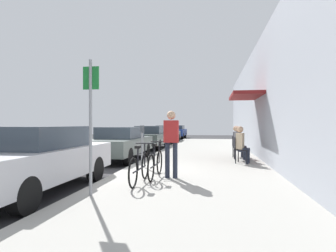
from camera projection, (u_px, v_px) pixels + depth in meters
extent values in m
plane|color=#2D2D30|center=(121.00, 174.00, 8.29)|extent=(60.00, 60.00, 0.00)
cube|color=#9E9B93|center=(200.00, 164.00, 9.90)|extent=(4.50, 32.00, 0.12)
cube|color=#999EA8|center=(271.00, 97.00, 9.50)|extent=(0.30, 32.00, 4.85)
cube|color=maroon|center=(245.00, 96.00, 10.97)|extent=(1.10, 2.80, 0.12)
cube|color=#B7B7BC|center=(34.00, 163.00, 5.99)|extent=(1.80, 4.40, 0.64)
cube|color=#333D47|center=(38.00, 137.00, 6.13)|extent=(1.48, 2.11, 0.47)
cylinder|color=black|center=(95.00, 169.00, 7.21)|extent=(0.22, 0.64, 0.64)
cylinder|color=black|center=(39.00, 167.00, 7.46)|extent=(0.22, 0.64, 0.64)
cylinder|color=black|center=(24.00, 196.00, 4.51)|extent=(0.22, 0.64, 0.64)
cube|color=#47514C|center=(120.00, 145.00, 11.46)|extent=(1.80, 4.40, 0.59)
cube|color=#333D47|center=(121.00, 133.00, 11.60)|extent=(1.48, 2.11, 0.46)
cylinder|color=black|center=(146.00, 150.00, 12.68)|extent=(0.22, 0.64, 0.64)
cylinder|color=black|center=(113.00, 149.00, 12.93)|extent=(0.22, 0.64, 0.64)
cylinder|color=black|center=(128.00, 157.00, 9.98)|extent=(0.22, 0.64, 0.64)
cylinder|color=black|center=(87.00, 156.00, 10.24)|extent=(0.22, 0.64, 0.64)
cube|color=#47514C|center=(150.00, 138.00, 16.94)|extent=(1.80, 4.40, 0.60)
cube|color=#333D47|center=(151.00, 130.00, 17.09)|extent=(1.48, 2.11, 0.45)
cylinder|color=black|center=(167.00, 142.00, 18.16)|extent=(0.22, 0.64, 0.64)
cylinder|color=black|center=(143.00, 142.00, 18.42)|extent=(0.22, 0.64, 0.64)
cylinder|color=black|center=(158.00, 145.00, 15.47)|extent=(0.22, 0.64, 0.64)
cylinder|color=black|center=(131.00, 145.00, 15.73)|extent=(0.22, 0.64, 0.64)
cube|color=#47514C|center=(167.00, 135.00, 22.93)|extent=(1.80, 4.40, 0.57)
cube|color=#333D47|center=(167.00, 128.00, 23.07)|extent=(1.48, 2.11, 0.49)
cylinder|color=black|center=(178.00, 138.00, 24.15)|extent=(0.22, 0.64, 0.64)
cylinder|color=black|center=(160.00, 137.00, 24.40)|extent=(0.22, 0.64, 0.64)
cylinder|color=black|center=(174.00, 139.00, 21.46)|extent=(0.22, 0.64, 0.64)
cylinder|color=black|center=(154.00, 139.00, 21.71)|extent=(0.22, 0.64, 0.64)
cube|color=navy|center=(176.00, 132.00, 28.89)|extent=(1.80, 4.40, 0.63)
cube|color=#333D47|center=(176.00, 127.00, 29.04)|extent=(1.48, 2.11, 0.40)
cylinder|color=black|center=(185.00, 135.00, 30.11)|extent=(0.22, 0.64, 0.64)
cylinder|color=black|center=(171.00, 135.00, 30.37)|extent=(0.22, 0.64, 0.64)
cylinder|color=black|center=(182.00, 136.00, 27.42)|extent=(0.22, 0.64, 0.64)
cylinder|color=black|center=(167.00, 136.00, 27.67)|extent=(0.22, 0.64, 0.64)
cylinder|color=slate|center=(142.00, 149.00, 8.96)|extent=(0.07, 0.07, 1.10)
cube|color=#383D42|center=(142.00, 129.00, 8.96)|extent=(0.12, 0.10, 0.22)
cylinder|color=gray|center=(91.00, 127.00, 5.32)|extent=(0.06, 0.06, 2.60)
cube|color=#19722D|center=(91.00, 78.00, 5.33)|extent=(0.32, 0.02, 0.44)
torus|color=black|center=(145.00, 166.00, 6.92)|extent=(0.04, 0.66, 0.66)
torus|color=black|center=(133.00, 173.00, 5.89)|extent=(0.04, 0.66, 0.66)
cylinder|color=black|center=(140.00, 169.00, 6.41)|extent=(0.04, 1.05, 0.04)
cylinder|color=black|center=(138.00, 159.00, 6.26)|extent=(0.04, 0.04, 0.50)
cube|color=black|center=(138.00, 147.00, 6.25)|extent=(0.10, 0.20, 0.06)
cylinder|color=black|center=(145.00, 155.00, 6.87)|extent=(0.03, 0.03, 0.56)
cylinder|color=black|center=(145.00, 143.00, 6.87)|extent=(0.46, 0.03, 0.03)
torus|color=black|center=(159.00, 162.00, 7.58)|extent=(0.04, 0.66, 0.66)
torus|color=black|center=(151.00, 168.00, 6.55)|extent=(0.04, 0.66, 0.66)
cylinder|color=black|center=(156.00, 165.00, 7.06)|extent=(0.04, 1.05, 0.04)
cylinder|color=black|center=(154.00, 156.00, 6.91)|extent=(0.04, 0.04, 0.50)
cube|color=black|center=(154.00, 145.00, 6.91)|extent=(0.10, 0.20, 0.06)
cylinder|color=black|center=(159.00, 152.00, 7.53)|extent=(0.03, 0.03, 0.56)
cylinder|color=black|center=(159.00, 142.00, 7.53)|extent=(0.46, 0.03, 0.03)
cylinder|color=black|center=(249.00, 157.00, 9.78)|extent=(0.04, 0.04, 0.45)
cylinder|color=black|center=(247.00, 158.00, 9.44)|extent=(0.04, 0.04, 0.45)
cylinder|color=black|center=(238.00, 156.00, 9.95)|extent=(0.04, 0.04, 0.45)
cylinder|color=black|center=(236.00, 157.00, 9.62)|extent=(0.04, 0.04, 0.45)
cube|color=black|center=(242.00, 150.00, 9.70)|extent=(0.56, 0.56, 0.03)
cube|color=black|center=(237.00, 144.00, 9.79)|extent=(0.17, 0.43, 0.40)
cylinder|color=#232838|center=(248.00, 156.00, 9.70)|extent=(0.11, 0.11, 0.47)
cylinder|color=#232838|center=(245.00, 150.00, 9.76)|extent=(0.39, 0.25, 0.14)
cylinder|color=#232838|center=(247.00, 157.00, 9.53)|extent=(0.11, 0.11, 0.47)
cylinder|color=#232838|center=(243.00, 150.00, 9.58)|extent=(0.39, 0.25, 0.14)
cube|color=#CCB28C|center=(240.00, 141.00, 9.73)|extent=(0.32, 0.41, 0.56)
sphere|color=tan|center=(240.00, 129.00, 9.73)|extent=(0.22, 0.22, 0.22)
cylinder|color=black|center=(244.00, 154.00, 10.78)|extent=(0.04, 0.04, 0.45)
cylinder|color=black|center=(246.00, 155.00, 10.40)|extent=(0.04, 0.04, 0.45)
cylinder|color=black|center=(234.00, 153.00, 10.83)|extent=(0.04, 0.04, 0.45)
cylinder|color=black|center=(235.00, 154.00, 10.46)|extent=(0.04, 0.04, 0.45)
cube|color=black|center=(240.00, 148.00, 10.62)|extent=(0.45, 0.45, 0.03)
cube|color=black|center=(234.00, 142.00, 10.64)|extent=(0.04, 0.44, 0.40)
cylinder|color=#232838|center=(244.00, 153.00, 10.69)|extent=(0.11, 0.11, 0.47)
cylinder|color=#232838|center=(241.00, 147.00, 10.71)|extent=(0.36, 0.15, 0.14)
cylinder|color=#232838|center=(245.00, 154.00, 10.49)|extent=(0.11, 0.11, 0.47)
cylinder|color=#232838|center=(242.00, 148.00, 10.51)|extent=(0.36, 0.15, 0.14)
cube|color=#595960|center=(238.00, 140.00, 10.62)|extent=(0.23, 0.36, 0.56)
sphere|color=tan|center=(238.00, 129.00, 10.62)|extent=(0.22, 0.22, 0.22)
cylinder|color=black|center=(242.00, 151.00, 11.71)|extent=(0.04, 0.04, 0.45)
cylinder|color=black|center=(243.00, 152.00, 11.34)|extent=(0.04, 0.04, 0.45)
cylinder|color=black|center=(233.00, 151.00, 11.80)|extent=(0.04, 0.04, 0.45)
cylinder|color=black|center=(233.00, 152.00, 11.43)|extent=(0.04, 0.04, 0.45)
cube|color=black|center=(238.00, 146.00, 11.57)|extent=(0.47, 0.47, 0.03)
cube|color=black|center=(233.00, 141.00, 11.61)|extent=(0.06, 0.44, 0.40)
cylinder|color=#232838|center=(242.00, 151.00, 11.62)|extent=(0.11, 0.11, 0.47)
cylinder|color=#232838|center=(239.00, 145.00, 11.65)|extent=(0.37, 0.17, 0.14)
cylinder|color=#232838|center=(242.00, 152.00, 11.43)|extent=(0.11, 0.11, 0.47)
cylinder|color=#232838|center=(239.00, 146.00, 11.46)|extent=(0.37, 0.17, 0.14)
cube|color=#595960|center=(236.00, 138.00, 11.58)|extent=(0.25, 0.38, 0.56)
sphere|color=tan|center=(236.00, 129.00, 11.58)|extent=(0.22, 0.22, 0.22)
cylinder|color=#232838|center=(167.00, 160.00, 7.06)|extent=(0.12, 0.12, 0.90)
cylinder|color=#232838|center=(175.00, 160.00, 7.03)|extent=(0.12, 0.12, 0.90)
cube|color=#B22626|center=(171.00, 131.00, 7.04)|extent=(0.36, 0.22, 0.56)
sphere|color=tan|center=(171.00, 115.00, 7.04)|extent=(0.22, 0.22, 0.22)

